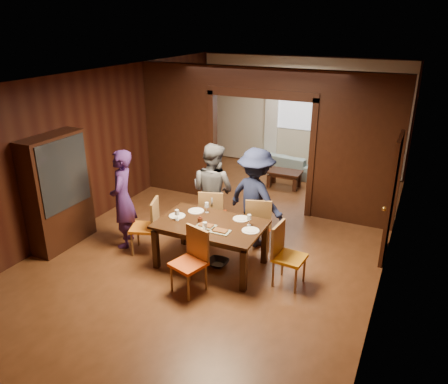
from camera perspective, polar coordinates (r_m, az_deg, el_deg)
The scene contains 32 objects.
floor at distance 8.17m, azimuth 0.49°, elevation -5.77°, with size 9.00×9.00×0.00m, color #522E17.
ceiling at distance 7.29m, azimuth 0.57°, elevation 14.85°, with size 5.50×9.00×0.02m, color silver.
room_walls at distance 9.27m, azimuth 5.46°, elevation 7.51°, with size 5.52×9.01×2.90m.
person_purple at distance 7.74m, azimuth -13.10°, elevation -0.89°, with size 0.64×0.42×1.75m, color #3A1D56.
person_grey at distance 7.86m, azimuth -1.47°, elevation 0.17°, with size 0.86×0.67×1.77m, color #54555B.
person_navy at distance 7.58m, azimuth 4.19°, elevation -0.75°, with size 1.14×0.66×1.77m, color #181F3D.
sofa at distance 11.47m, azimuth 7.74°, elevation 3.80°, with size 1.85×0.73×0.54m, color #82A3AA.
serving_bowl at distance 6.89m, azimuth -0.86°, elevation -3.83°, with size 0.35×0.35×0.09m, color black.
dining_table at distance 7.10m, azimuth -1.74°, elevation -6.85°, with size 1.69×1.05×0.76m, color black.
coffee_table at distance 10.51m, azimuth 7.86°, elevation 1.70°, with size 0.80×0.50×0.40m, color black.
chair_left at distance 7.58m, azimuth -10.37°, elevation -4.38°, with size 0.44×0.44×0.97m, color orange, non-canonical shape.
chair_right at distance 6.64m, azimuth 8.58°, elevation -8.26°, with size 0.44×0.44×0.97m, color orange, non-canonical shape.
chair_far_l at distance 7.92m, azimuth -1.45°, elevation -2.81°, with size 0.44×0.44×0.97m, color #EF4D16, non-canonical shape.
chair_far_r at distance 7.62m, azimuth 4.56°, elevation -3.91°, with size 0.44×0.44×0.97m, color #EB5216, non-canonical shape.
chair_near at distance 6.44m, azimuth -4.70°, elevation -9.12°, with size 0.44×0.44×0.97m, color #E05015, non-canonical shape.
hutch at distance 8.03m, azimuth -20.86°, elevation 0.02°, with size 0.40×1.20×2.00m, color black.
door_right at distance 7.60m, azimuth 21.02°, elevation -0.82°, with size 0.06×0.90×2.10m, color black.
window_far at distance 11.61m, azimuth 9.93°, elevation 11.20°, with size 1.20×0.03×1.30m, color silver.
curtain_left at distance 11.88m, azimuth 6.21°, elevation 9.42°, with size 0.35×0.06×2.40m, color white.
curtain_right at distance 11.49m, azimuth 13.35°, elevation 8.53°, with size 0.35×0.06×2.40m, color white.
plate_left at distance 7.20m, azimuth -6.14°, elevation -3.12°, with size 0.27×0.27×0.01m, color silver.
plate_far_l at distance 7.35m, azimuth -3.67°, elevation -2.48°, with size 0.27×0.27×0.01m, color white.
plate_far_r at distance 7.06m, azimuth 2.26°, elevation -3.52°, with size 0.27×0.27×0.01m, color silver.
plate_right at distance 6.70m, azimuth 3.49°, elevation -5.05°, with size 0.27×0.27×0.01m, color silver.
plate_near at distance 6.66m, azimuth -3.45°, elevation -5.21°, with size 0.27×0.27×0.01m, color white.
platter_a at distance 6.81m, azimuth -2.36°, elevation -4.41°, with size 0.30×0.20×0.04m, color gray.
platter_b at distance 6.65m, azimuth -0.50°, elevation -5.10°, with size 0.30×0.20×0.04m, color gray.
wineglass_left at distance 7.03m, azimuth -6.15°, elevation -3.00°, with size 0.08×0.08×0.18m, color silver, non-canonical shape.
wineglass_far at distance 7.26m, azimuth -2.27°, elevation -2.04°, with size 0.08×0.08×0.18m, color white, non-canonical shape.
wineglass_right at distance 6.83m, azimuth 3.30°, elevation -3.67°, with size 0.08×0.08×0.18m, color silver, non-canonical shape.
tumbler at distance 6.67m, azimuth -2.52°, elevation -4.52°, with size 0.07×0.07×0.14m, color white.
condiment_jar at distance 6.93m, azimuth -3.14°, elevation -3.62°, with size 0.08×0.08×0.11m, color #481E10, non-canonical shape.
Camera 1 is at (3.02, -6.58, 3.80)m, focal length 35.00 mm.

